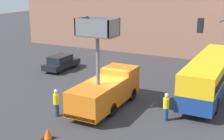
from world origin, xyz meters
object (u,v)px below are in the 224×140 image
Objects in this scene: utility_truck at (106,88)px; city_bus at (210,73)px; traffic_cone_near_truck at (48,134)px; road_worker_near_truck at (56,103)px; parked_car_curbside at (61,62)px; road_worker_directing at (166,107)px.

city_bus is (5.98, 5.95, 0.35)m from utility_truck.
traffic_cone_near_truck is at bearing 161.92° from city_bus.
road_worker_near_truck is 0.44× the size of parked_car_curbside.
city_bus reaches higher than road_worker_near_truck.
traffic_cone_near_truck is (-6.77, -11.51, -1.48)m from city_bus.
traffic_cone_near_truck is at bearing -56.92° from parked_car_curbside.
road_worker_near_truck is (-2.25, -2.76, -0.51)m from utility_truck.
utility_truck is 8.45m from city_bus.
road_worker_directing reaches higher than parked_car_curbside.
utility_truck is 1.58× the size of parked_car_curbside.
parked_car_curbside is at bearing 73.62° from road_worker_directing.
road_worker_directing is 14.90m from parked_car_curbside.
city_bus is 6.14× the size of road_worker_directing.
parked_car_curbside is (-8.02, 12.32, 0.44)m from traffic_cone_near_truck.
parked_car_curbside is (-6.56, 9.53, -0.18)m from road_worker_near_truck.
road_worker_directing is (-1.59, -6.10, -0.87)m from city_bus.
road_worker_near_truck is 1.01× the size of road_worker_directing.
parked_car_curbside is at bearing 99.26° from city_bus.
road_worker_near_truck is 3.21m from traffic_cone_near_truck.
utility_truck is 3.65× the size of road_worker_directing.
city_bus is 16.78× the size of traffic_cone_near_truck.
road_worker_near_truck reaches higher than parked_car_curbside.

